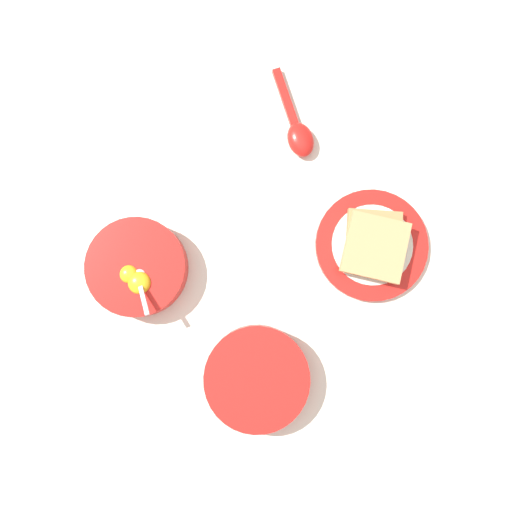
% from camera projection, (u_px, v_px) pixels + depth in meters
% --- Properties ---
extents(ground_plane, '(3.00, 3.00, 0.00)m').
position_uv_depth(ground_plane, '(259.00, 221.00, 0.85)').
color(ground_plane, silver).
extents(egg_bowl, '(0.16, 0.16, 0.08)m').
position_uv_depth(egg_bowl, '(137.00, 268.00, 0.82)').
color(egg_bowl, red).
rests_on(egg_bowl, ground_plane).
extents(toast_plate, '(0.19, 0.19, 0.01)m').
position_uv_depth(toast_plate, '(372.00, 245.00, 0.84)').
color(toast_plate, red).
rests_on(toast_plate, ground_plane).
extents(toast_sandwich, '(0.15, 0.15, 0.03)m').
position_uv_depth(toast_sandwich, '(374.00, 244.00, 0.82)').
color(toast_sandwich, tan).
rests_on(toast_sandwich, toast_plate).
extents(soup_spoon, '(0.09, 0.16, 0.03)m').
position_uv_depth(soup_spoon, '(298.00, 131.00, 0.86)').
color(soup_spoon, red).
rests_on(soup_spoon, ground_plane).
extents(congee_bowl, '(0.17, 0.17, 0.04)m').
position_uv_depth(congee_bowl, '(257.00, 378.00, 0.81)').
color(congee_bowl, red).
rests_on(congee_bowl, ground_plane).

